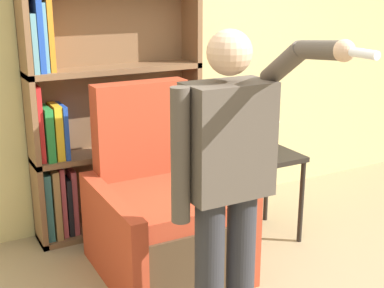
% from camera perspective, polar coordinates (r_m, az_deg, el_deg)
% --- Properties ---
extents(wall_back, '(8.00, 0.11, 2.80)m').
position_cam_1_polar(wall_back, '(4.18, -6.86, 10.49)').
color(wall_back, '#DBCC84').
rests_on(wall_back, ground_plane).
extents(bookcase, '(1.30, 0.28, 1.88)m').
position_cam_1_polar(bookcase, '(4.02, -9.90, 2.79)').
color(bookcase, brown).
rests_on(bookcase, ground_plane).
extents(armchair, '(0.86, 0.95, 1.22)m').
position_cam_1_polar(armchair, '(3.61, -3.28, -7.59)').
color(armchair, '#4C3823').
rests_on(armchair, ground_plane).
extents(person_standing, '(0.56, 0.78, 1.66)m').
position_cam_1_polar(person_standing, '(2.59, 3.85, -3.75)').
color(person_standing, '#2D2D33').
rests_on(person_standing, ground_plane).
extents(side_table, '(0.49, 0.49, 0.67)m').
position_cam_1_polar(side_table, '(3.97, 7.39, -2.47)').
color(side_table, black).
rests_on(side_table, ground_plane).
extents(table_lamp, '(0.24, 0.24, 0.39)m').
position_cam_1_polar(table_lamp, '(3.86, 7.60, 3.06)').
color(table_lamp, '#4C4233').
rests_on(table_lamp, side_table).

